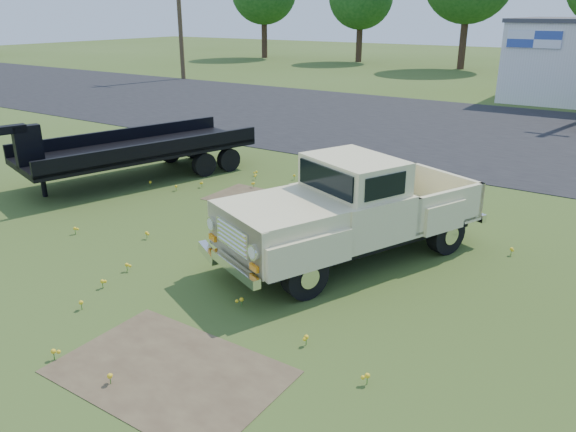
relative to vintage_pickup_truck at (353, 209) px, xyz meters
name	(u,v)px	position (x,y,z in m)	size (l,w,h in m)	color
ground	(226,265)	(-1.79, -1.65, -1.00)	(140.00, 140.00, 0.00)	#394E19
asphalt_lot	(467,131)	(-1.79, 13.35, -1.00)	(90.00, 14.00, 0.02)	black
dirt_patch_a	(170,372)	(-0.29, -4.65, -1.00)	(3.00, 2.00, 0.01)	#4D3C29
dirt_patch_b	(253,198)	(-3.79, 1.85, -1.00)	(2.20, 1.60, 0.01)	#4D3C29
utility_pole_west	(179,9)	(-23.79, 20.35, 3.60)	(1.60, 0.30, 9.00)	#463520
vintage_pickup_truck	(353,209)	(0.00, 0.00, 0.00)	(2.15, 5.54, 2.01)	beige
flatbed_trailer	(138,145)	(-7.62, 1.57, -0.04)	(2.37, 7.10, 1.94)	black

